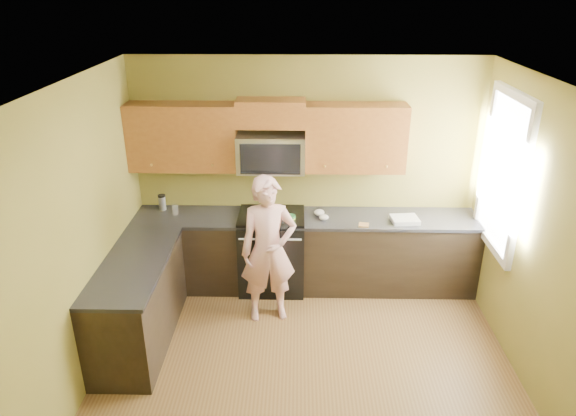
{
  "coord_description": "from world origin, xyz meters",
  "views": [
    {
      "loc": [
        -0.09,
        -3.81,
        3.44
      ],
      "look_at": [
        -0.2,
        1.3,
        1.2
      ],
      "focal_mm": 32.57,
      "sensor_mm": 36.0,
      "label": 1
    }
  ],
  "objects_px": {
    "stove": "(272,251)",
    "butter_tub": "(290,221)",
    "frying_pan": "(277,224)",
    "woman": "(268,250)",
    "microwave": "(271,170)",
    "travel_mug": "(163,210)"
  },
  "relations": [
    {
      "from": "stove",
      "to": "travel_mug",
      "type": "relative_size",
      "value": 5.01
    },
    {
      "from": "stove",
      "to": "frying_pan",
      "type": "height_order",
      "value": "frying_pan"
    },
    {
      "from": "stove",
      "to": "microwave",
      "type": "relative_size",
      "value": 1.25
    },
    {
      "from": "stove",
      "to": "butter_tub",
      "type": "xyz_separation_m",
      "value": [
        0.22,
        -0.11,
        0.45
      ]
    },
    {
      "from": "microwave",
      "to": "butter_tub",
      "type": "xyz_separation_m",
      "value": [
        0.22,
        -0.24,
        -0.53
      ]
    },
    {
      "from": "microwave",
      "to": "woman",
      "type": "bearing_deg",
      "value": -90.12
    },
    {
      "from": "microwave",
      "to": "butter_tub",
      "type": "relative_size",
      "value": 6.04
    },
    {
      "from": "woman",
      "to": "travel_mug",
      "type": "xyz_separation_m",
      "value": [
        -1.31,
        0.81,
        0.1
      ]
    },
    {
      "from": "stove",
      "to": "microwave",
      "type": "distance_m",
      "value": 0.98
    },
    {
      "from": "microwave",
      "to": "stove",
      "type": "bearing_deg",
      "value": -90.0
    },
    {
      "from": "frying_pan",
      "to": "travel_mug",
      "type": "bearing_deg",
      "value": 172.23
    },
    {
      "from": "woman",
      "to": "butter_tub",
      "type": "distance_m",
      "value": 0.57
    },
    {
      "from": "microwave",
      "to": "frying_pan",
      "type": "bearing_deg",
      "value": -78.76
    },
    {
      "from": "stove",
      "to": "frying_pan",
      "type": "bearing_deg",
      "value": -73.51
    },
    {
      "from": "frying_pan",
      "to": "microwave",
      "type": "bearing_deg",
      "value": 111.07
    },
    {
      "from": "microwave",
      "to": "travel_mug",
      "type": "xyz_separation_m",
      "value": [
        -1.31,
        0.06,
        -0.53
      ]
    },
    {
      "from": "frying_pan",
      "to": "butter_tub",
      "type": "bearing_deg",
      "value": 55.31
    },
    {
      "from": "stove",
      "to": "frying_pan",
      "type": "xyz_separation_m",
      "value": [
        0.08,
        -0.26,
        0.47
      ]
    },
    {
      "from": "woman",
      "to": "butter_tub",
      "type": "bearing_deg",
      "value": 55.93
    },
    {
      "from": "microwave",
      "to": "butter_tub",
      "type": "height_order",
      "value": "microwave"
    },
    {
      "from": "microwave",
      "to": "frying_pan",
      "type": "xyz_separation_m",
      "value": [
        0.08,
        -0.38,
        -0.5
      ]
    },
    {
      "from": "stove",
      "to": "woman",
      "type": "distance_m",
      "value": 0.71
    }
  ]
}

